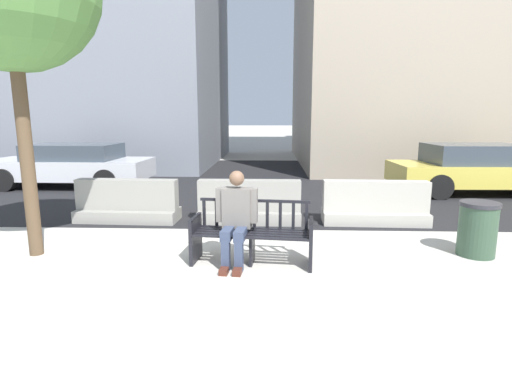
# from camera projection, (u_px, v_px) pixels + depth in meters

# --- Properties ---
(ground_plane) EXTENTS (200.00, 200.00, 0.00)m
(ground_plane) POSITION_uv_depth(u_px,v_px,m) (195.00, 292.00, 4.74)
(ground_plane) COLOR #B7B2A8
(street_asphalt) EXTENTS (120.00, 12.00, 0.01)m
(street_asphalt) POSITION_uv_depth(u_px,v_px,m) (244.00, 179.00, 13.28)
(street_asphalt) COLOR black
(street_asphalt) RESTS_ON ground
(street_bench) EXTENTS (1.73, 0.69, 0.88)m
(street_bench) POSITION_uv_depth(u_px,v_px,m) (252.00, 236.00, 5.62)
(street_bench) COLOR black
(street_bench) RESTS_ON ground
(seated_person) EXTENTS (0.59, 0.75, 1.31)m
(seated_person) POSITION_uv_depth(u_px,v_px,m) (236.00, 216.00, 5.54)
(seated_person) COLOR #66605B
(seated_person) RESTS_ON ground
(jersey_barrier_centre) EXTENTS (2.00, 0.69, 0.84)m
(jersey_barrier_centre) POSITION_uv_depth(u_px,v_px,m) (249.00, 205.00, 7.85)
(jersey_barrier_centre) COLOR gray
(jersey_barrier_centre) RESTS_ON ground
(jersey_barrier_left) EXTENTS (2.03, 0.76, 0.84)m
(jersey_barrier_left) POSITION_uv_depth(u_px,v_px,m) (128.00, 204.00, 7.94)
(jersey_barrier_left) COLOR gray
(jersey_barrier_left) RESTS_ON ground
(jersey_barrier_right) EXTENTS (2.02, 0.74, 0.84)m
(jersey_barrier_right) POSITION_uv_depth(u_px,v_px,m) (375.00, 206.00, 7.76)
(jersey_barrier_right) COLOR #ADA89E
(jersey_barrier_right) RESTS_ON ground
(car_taxi_near) EXTENTS (4.56, 2.04, 1.33)m
(car_taxi_near) POSITION_uv_depth(u_px,v_px,m) (477.00, 168.00, 10.79)
(car_taxi_near) COLOR #DBC64C
(car_taxi_near) RESTS_ON ground
(car_sedan_mid) EXTENTS (4.69, 1.99, 1.27)m
(car_sedan_mid) POSITION_uv_depth(u_px,v_px,m) (71.00, 165.00, 11.83)
(car_sedan_mid) COLOR silver
(car_sedan_mid) RESTS_ON ground
(trash_bin) EXTENTS (0.56, 0.56, 0.82)m
(trash_bin) POSITION_uv_depth(u_px,v_px,m) (478.00, 229.00, 5.93)
(trash_bin) COLOR #334C38
(trash_bin) RESTS_ON ground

